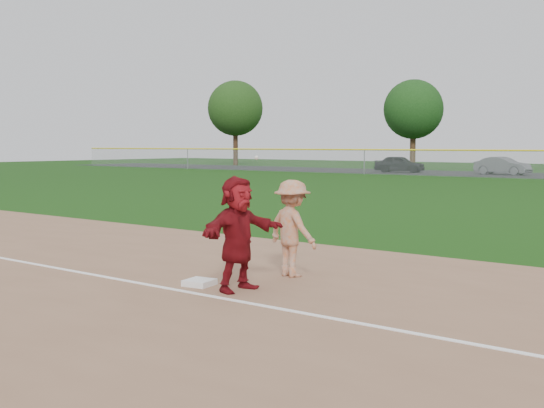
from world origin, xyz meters
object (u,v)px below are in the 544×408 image
Objects in this scene: first_base at (200,282)px; car_left at (400,164)px; base_runner at (238,233)px; car_mid at (503,166)px.

first_base is 0.10× the size of car_left.
first_base is 0.24× the size of base_runner.
first_base is 49.05m from car_left.
car_mid is (8.58, 0.99, -0.02)m from car_left.
base_runner is 0.44× the size of car_left.
car_left is (-19.10, 45.17, 0.67)m from first_base.
car_mid is (-11.30, 46.07, -0.24)m from base_runner.
car_mid is at bearing 18.79° from base_runner.
base_runner is 0.44× the size of car_mid.
car_mid is (-10.52, 46.16, 0.65)m from first_base.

